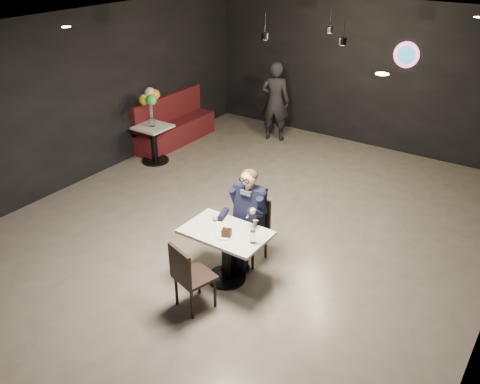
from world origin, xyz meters
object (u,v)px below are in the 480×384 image
Objects in this scene: chair_far at (249,231)px; side_table at (154,143)px; chair_near at (195,275)px; seated_man at (249,215)px; main_table at (226,255)px; booth_bench at (175,120)px; passerby at (275,101)px; sundae_glass at (253,237)px; balloon_vase at (152,122)px.

side_table is (-3.42, 1.78, -0.07)m from chair_far.
seated_man is at bearing 106.47° from chair_near.
booth_bench is at bearing 138.20° from main_table.
main_table is 1.42× the size of side_table.
chair_near is at bearing -46.89° from booth_bench.
main_table is at bearing -41.80° from booth_bench.
booth_bench is 1.21× the size of passerby.
booth_bench is at bearing 23.01° from passerby.
chair_far is 0.26m from seated_man.
seated_man reaches higher than booth_bench.
chair_far is 1.00× the size of chair_near.
main_table is 1.20× the size of chair_far.
main_table is 0.65m from seated_man.
chair_far is at bearing 126.39° from sundae_glass.
seated_man is (-0.00, 1.20, 0.26)m from chair_near.
passerby is (1.64, 1.40, 0.34)m from booth_bench.
passerby is at bearing 127.65° from chair_near.
seated_man is 8.81× the size of balloon_vase.
chair_near is (0.00, -1.20, 0.00)m from chair_far.
balloon_vase is (-3.42, 2.98, 0.37)m from chair_near.
chair_far is at bearing 0.00° from seated_man.
seated_man reaches higher than side_table.
chair_far is at bearing -27.46° from balloon_vase.
main_table is 0.65m from chair_near.
sundae_glass is 4.51m from balloon_vase.
seated_man reaches higher than main_table.
seated_man is 3.87m from side_table.
passerby is (-2.08, 4.18, 0.14)m from seated_man.
passerby is (-2.08, 5.38, 0.40)m from chair_near.
main_table is 6.73× the size of balloon_vase.
balloon_vase is (-3.85, 2.36, 0.00)m from sundae_glass.
chair_far is 1.20m from chair_near.
side_table is (-3.42, 2.98, -0.07)m from chair_near.
balloon_vase reaches higher than main_table.
seated_man is 4.65m from booth_bench.
sundae_glass is 1.00× the size of balloon_vase.
sundae_glass is 0.09× the size of passerby.
main_table is at bearing 106.47° from chair_near.
balloon_vase is at bearing 155.46° from chair_near.
sundae_glass is 5.38m from passerby.
seated_man reaches higher than chair_far.
passerby reaches higher than side_table.
sundae_glass is 0.08× the size of booth_bench.
sundae_glass is at bearing -53.61° from seated_man.
chair_near is at bearing -90.00° from seated_man.
booth_bench is at bearing 149.58° from chair_near.
chair_far and chair_near have the same top height.
balloon_vase is 0.09× the size of passerby.
main_table is 0.63m from sundae_glass.
balloon_vase is at bearing 152.54° from seated_man.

